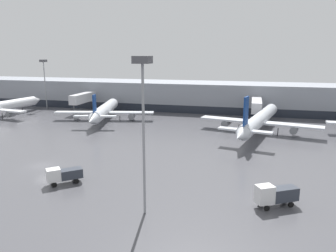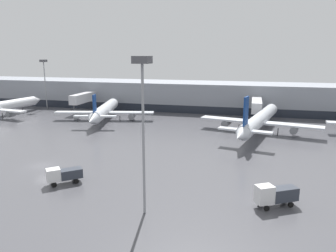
% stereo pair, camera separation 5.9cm
% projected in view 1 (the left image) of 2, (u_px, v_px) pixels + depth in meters
% --- Properties ---
extents(ground_plane, '(320.00, 320.00, 0.00)m').
position_uv_depth(ground_plane, '(43.00, 166.00, 54.48)').
color(ground_plane, '#4C4C51').
extents(terminal_building, '(160.00, 30.62, 9.00)m').
position_uv_depth(terminal_building, '(153.00, 95.00, 111.93)').
color(terminal_building, gray).
rests_on(terminal_building, ground_plane).
extents(parked_jet_0, '(27.99, 38.86, 10.17)m').
position_uv_depth(parked_jet_0, '(259.00, 120.00, 76.25)').
color(parked_jet_0, silver).
rests_on(parked_jet_0, ground_plane).
extents(parked_jet_2, '(27.35, 32.18, 8.48)m').
position_uv_depth(parked_jet_2, '(104.00, 111.00, 90.88)').
color(parked_jet_2, silver).
rests_on(parked_jet_2, ground_plane).
extents(service_truck_0, '(5.42, 4.12, 2.89)m').
position_uv_depth(service_truck_0, '(275.00, 194.00, 39.68)').
color(service_truck_0, '#2D333D').
rests_on(service_truck_0, ground_plane).
extents(service_truck_1, '(4.77, 4.48, 2.45)m').
position_uv_depth(service_truck_1, '(64.00, 174.00, 46.73)').
color(service_truck_1, '#2D333D').
rests_on(service_truck_1, ground_plane).
extents(apron_light_mast_0, '(1.80, 1.80, 16.30)m').
position_uv_depth(apron_light_mast_0, '(44.00, 70.00, 107.94)').
color(apron_light_mast_0, gray).
rests_on(apron_light_mast_0, ground_plane).
extents(apron_light_mast_2, '(1.80, 1.80, 18.05)m').
position_uv_depth(apron_light_mast_2, '(143.00, 92.00, 35.34)').
color(apron_light_mast_2, gray).
rests_on(apron_light_mast_2, ground_plane).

